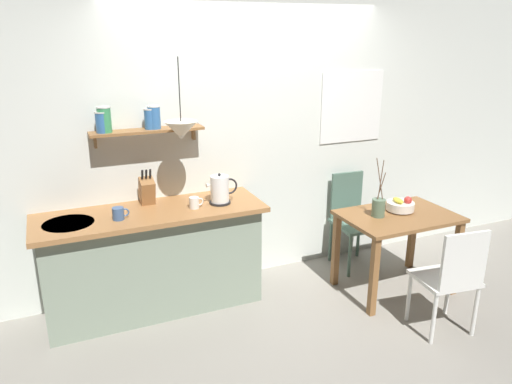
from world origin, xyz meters
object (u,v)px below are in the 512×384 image
at_px(fruit_bowl, 401,205).
at_px(electric_kettle, 220,190).
at_px(dining_chair_far, 352,216).
at_px(dining_table, 397,227).
at_px(coffee_mug_spare, 195,203).
at_px(knife_block, 147,190).
at_px(dining_chair_near, 452,275).
at_px(pendant_lamp, 181,130).
at_px(twig_vase, 378,207).
at_px(coffee_mug_by_sink, 119,214).

xyz_separation_m(fruit_bowl, electric_kettle, (-1.56, 0.41, 0.23)).
relative_size(dining_chair_far, electric_kettle, 3.43).
distance_m(dining_table, coffee_mug_spare, 1.81).
bearing_deg(knife_block, fruit_bowl, -16.48).
height_order(dining_chair_near, pendant_lamp, pendant_lamp).
distance_m(fruit_bowl, knife_block, 2.23).
xyz_separation_m(twig_vase, coffee_mug_by_sink, (-2.14, 0.39, 0.13)).
distance_m(fruit_bowl, coffee_mug_by_sink, 2.43).
bearing_deg(dining_chair_far, electric_kettle, -174.22).
height_order(fruit_bowl, knife_block, knife_block).
distance_m(dining_table, twig_vase, 0.29).
relative_size(twig_vase, coffee_mug_spare, 4.40).
height_order(fruit_bowl, electric_kettle, electric_kettle).
xyz_separation_m(dining_table, dining_chair_far, (-0.06, 0.61, -0.10)).
xyz_separation_m(twig_vase, coffee_mug_spare, (-1.53, 0.40, 0.13)).
xyz_separation_m(dining_table, pendant_lamp, (-1.81, 0.43, 0.94)).
bearing_deg(knife_block, coffee_mug_by_sink, -136.06).
distance_m(fruit_bowl, electric_kettle, 1.63).
height_order(twig_vase, pendant_lamp, pendant_lamp).
bearing_deg(knife_block, pendant_lamp, -46.52).
bearing_deg(knife_block, dining_chair_far, -2.24).
distance_m(coffee_mug_by_sink, pendant_lamp, 0.80).
height_order(dining_chair_near, knife_block, knife_block).
height_order(electric_kettle, coffee_mug_spare, electric_kettle).
bearing_deg(dining_table, fruit_bowl, 43.72).
bearing_deg(dining_chair_far, twig_vase, -103.12).
bearing_deg(dining_chair_near, coffee_mug_by_sink, 152.81).
distance_m(electric_kettle, pendant_lamp, 0.62).
height_order(dining_table, dining_chair_far, dining_chair_far).
bearing_deg(fruit_bowl, dining_chair_far, 103.14).
distance_m(dining_chair_near, coffee_mug_spare, 2.08).
xyz_separation_m(dining_chair_near, coffee_mug_spare, (-1.66, 1.18, 0.44)).
relative_size(knife_block, pendant_lamp, 0.50).
height_order(dining_table, coffee_mug_spare, coffee_mug_spare).
relative_size(dining_chair_far, pendant_lamp, 1.53).
bearing_deg(dining_chair_far, knife_block, 177.76).
bearing_deg(electric_kettle, dining_table, -17.43).
relative_size(dining_table, fruit_bowl, 4.03).
height_order(electric_kettle, knife_block, knife_block).
height_order(twig_vase, coffee_mug_by_sink, twig_vase).
relative_size(dining_chair_near, coffee_mug_spare, 7.51).
distance_m(fruit_bowl, coffee_mug_spare, 1.84).
height_order(dining_chair_near, coffee_mug_spare, coffee_mug_spare).
xyz_separation_m(dining_chair_far, coffee_mug_spare, (-1.66, -0.17, 0.43)).
xyz_separation_m(electric_kettle, coffee_mug_by_sink, (-0.84, -0.04, -0.07)).
bearing_deg(knife_block, electric_kettle, -21.60).
height_order(coffee_mug_spare, pendant_lamp, pendant_lamp).
xyz_separation_m(fruit_bowl, coffee_mug_spare, (-1.79, 0.38, 0.16)).
height_order(dining_chair_near, coffee_mug_by_sink, coffee_mug_by_sink).
distance_m(electric_kettle, coffee_mug_by_sink, 0.84).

